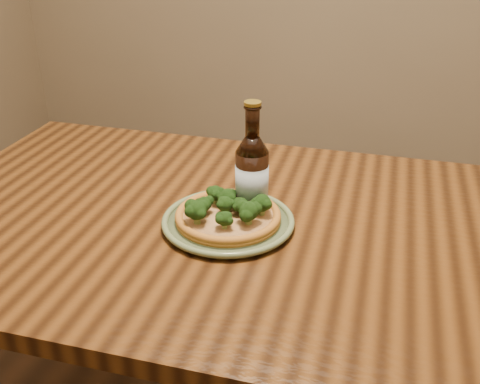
% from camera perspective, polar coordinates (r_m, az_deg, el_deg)
% --- Properties ---
extents(table, '(1.60, 0.90, 0.75)m').
position_cam_1_polar(table, '(1.27, 2.10, -6.80)').
color(table, '#4F2C11').
rests_on(table, ground).
extents(plate, '(0.29, 0.29, 0.02)m').
position_cam_1_polar(plate, '(1.21, -1.21, -3.00)').
color(plate, '#637450').
rests_on(plate, table).
extents(pizza, '(0.23, 0.23, 0.07)m').
position_cam_1_polar(pizza, '(1.20, -1.21, -2.26)').
color(pizza, '#AE6F27').
rests_on(pizza, plate).
extents(beer_bottle, '(0.07, 0.07, 0.26)m').
position_cam_1_polar(beer_bottle, '(1.21, 1.22, 1.66)').
color(beer_bottle, black).
rests_on(beer_bottle, table).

